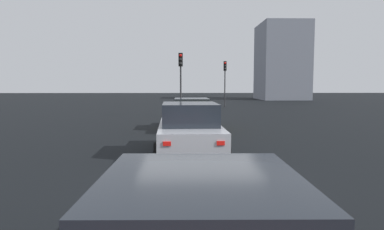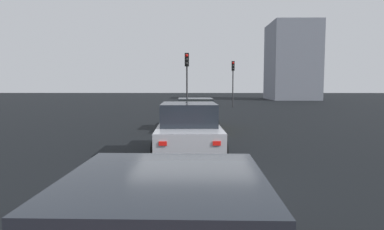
{
  "view_description": "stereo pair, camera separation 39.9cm",
  "coord_description": "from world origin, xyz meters",
  "px_view_note": "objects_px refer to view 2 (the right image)",
  "views": [
    {
      "loc": [
        -7.38,
        0.34,
        2.22
      ],
      "look_at": [
        4.05,
        0.06,
        1.19
      ],
      "focal_mm": 32.22,
      "sensor_mm": 36.0,
      "label": 1
    },
    {
      "loc": [
        -7.39,
        -0.06,
        2.22
      ],
      "look_at": [
        4.05,
        0.06,
        1.19
      ],
      "focal_mm": 32.22,
      "sensor_mm": 36.0,
      "label": 2
    }
  ],
  "objects_px": {
    "traffic_light_near_left": "(233,74)",
    "traffic_light_near_right": "(187,71)",
    "car_silver_second": "(189,130)",
    "car_yellow_lead": "(195,114)"
  },
  "relations": [
    {
      "from": "car_silver_second",
      "to": "car_yellow_lead",
      "type": "bearing_deg",
      "value": -3.7
    },
    {
      "from": "car_yellow_lead",
      "to": "car_silver_second",
      "type": "bearing_deg",
      "value": 177.04
    },
    {
      "from": "traffic_light_near_left",
      "to": "traffic_light_near_right",
      "type": "relative_size",
      "value": 1.02
    },
    {
      "from": "car_silver_second",
      "to": "traffic_light_near_left",
      "type": "relative_size",
      "value": 1.05
    },
    {
      "from": "car_silver_second",
      "to": "traffic_light_near_left",
      "type": "distance_m",
      "value": 22.58
    },
    {
      "from": "car_yellow_lead",
      "to": "traffic_light_near_left",
      "type": "xyz_separation_m",
      "value": [
        15.77,
        -3.55,
        2.41
      ]
    },
    {
      "from": "car_yellow_lead",
      "to": "traffic_light_near_left",
      "type": "bearing_deg",
      "value": -13.85
    },
    {
      "from": "car_silver_second",
      "to": "traffic_light_near_right",
      "type": "height_order",
      "value": "traffic_light_near_right"
    },
    {
      "from": "car_silver_second",
      "to": "traffic_light_near_right",
      "type": "relative_size",
      "value": 1.06
    },
    {
      "from": "car_yellow_lead",
      "to": "traffic_light_near_left",
      "type": "height_order",
      "value": "traffic_light_near_left"
    }
  ]
}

